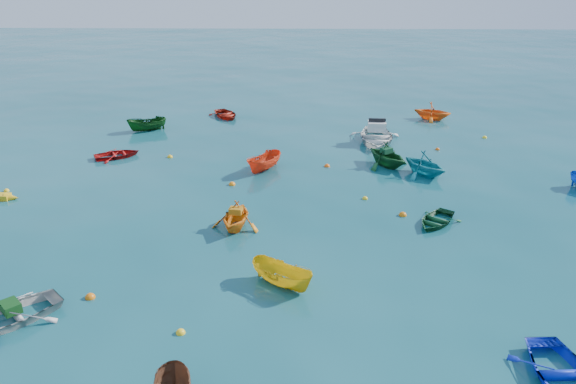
{
  "coord_description": "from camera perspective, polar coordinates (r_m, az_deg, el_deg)",
  "views": [
    {
      "loc": [
        0.61,
        -21.78,
        11.66
      ],
      "look_at": [
        0.0,
        5.0,
        0.4
      ],
      "focal_mm": 35.0,
      "sensor_mm": 36.0,
      "label": 1
    }
  ],
  "objects": [
    {
      "name": "buoy_ye_e",
      "position": [
        41.56,
        19.34,
        5.2
      ],
      "size": [
        0.33,
        0.33,
        0.33
      ],
      "primitive_type": "sphere",
      "color": "yellow",
      "rests_on": "ground"
    },
    {
      "name": "dinghy_orange_far",
      "position": [
        45.29,
        14.39,
        7.16
      ],
      "size": [
        3.51,
        3.3,
        1.47
      ],
      "primitive_type": "imported",
      "rotation": [
        0.0,
        0.0,
        1.17
      ],
      "color": "orange",
      "rests_on": "ground"
    },
    {
      "name": "sampan_green_far",
      "position": [
        42.16,
        -14.07,
        6.05
      ],
      "size": [
        3.0,
        2.1,
        1.09
      ],
      "primitive_type": "imported",
      "rotation": [
        0.0,
        0.0,
        -1.16
      ],
      "color": "#0F4313",
      "rests_on": "ground"
    },
    {
      "name": "buoy_ye_d",
      "position": [
        36.13,
        -11.9,
        3.47
      ],
      "size": [
        0.35,
        0.35,
        0.35
      ],
      "primitive_type": "sphere",
      "color": "yellow",
      "rests_on": "ground"
    },
    {
      "name": "sampan_orange_n",
      "position": [
        33.18,
        -2.4,
        2.21
      ],
      "size": [
        2.51,
        3.07,
        1.13
      ],
      "primitive_type": "imported",
      "rotation": [
        0.0,
        0.0,
        -0.57
      ],
      "color": "red",
      "rests_on": "ground"
    },
    {
      "name": "ground",
      "position": [
        24.71,
        -0.26,
        -5.35
      ],
      "size": [
        160.0,
        160.0,
        0.0
      ],
      "primitive_type": "plane",
      "color": "#0A444D",
      "rests_on": "ground"
    },
    {
      "name": "dinghy_white_near",
      "position": [
        22.15,
        -26.36,
        -11.67
      ],
      "size": [
        4.2,
        4.19,
        0.72
      ],
      "primitive_type": "imported",
      "rotation": [
        0.0,
        0.0,
        -0.79
      ],
      "color": "beige",
      "rests_on": "ground"
    },
    {
      "name": "buoy_or_c",
      "position": [
        31.19,
        -5.7,
        0.73
      ],
      "size": [
        0.37,
        0.37,
        0.37
      ],
      "primitive_type": "sphere",
      "color": "orange",
      "rests_on": "ground"
    },
    {
      "name": "buoy_or_a",
      "position": [
        22.36,
        -19.45,
        -10.11
      ],
      "size": [
        0.38,
        0.38,
        0.38
      ],
      "primitive_type": "sphere",
      "color": "orange",
      "rests_on": "ground"
    },
    {
      "name": "dinghy_orange_w",
      "position": [
        26.31,
        -5.28,
        -3.61
      ],
      "size": [
        2.69,
        2.99,
        1.39
      ],
      "primitive_type": "imported",
      "rotation": [
        0.0,
        0.0,
        -0.17
      ],
      "color": "orange",
      "rests_on": "ground"
    },
    {
      "name": "buoy_ye_a",
      "position": [
        19.73,
        -10.85,
        -13.91
      ],
      "size": [
        0.32,
        0.32,
        0.32
      ],
      "primitive_type": "sphere",
      "color": "yellow",
      "rests_on": "ground"
    },
    {
      "name": "tarp_orange_a",
      "position": [
        26.0,
        -5.32,
        -1.9
      ],
      "size": [
        0.66,
        0.54,
        0.29
      ],
      "primitive_type": "cube",
      "rotation": [
        0.0,
        0.0,
        -0.17
      ],
      "color": "#C27613",
      "rests_on": "dinghy_orange_w"
    },
    {
      "name": "buoy_ye_b",
      "position": [
        33.79,
        -26.68,
        0.08
      ],
      "size": [
        0.29,
        0.29,
        0.29
      ],
      "primitive_type": "sphere",
      "color": "yellow",
      "rests_on": "ground"
    },
    {
      "name": "dinghy_cyan_se",
      "position": [
        33.44,
        13.63,
        1.72
      ],
      "size": [
        3.77,
        3.83,
        1.53
      ],
      "primitive_type": "imported",
      "rotation": [
        0.0,
        0.0,
        0.67
      ],
      "color": "teal",
      "rests_on": "ground"
    },
    {
      "name": "sampan_yellow_mid",
      "position": [
        21.82,
        -0.57,
        -9.5
      ],
      "size": [
        2.87,
        2.49,
        1.08
      ],
      "primitive_type": "imported",
      "rotation": [
        0.0,
        0.0,
        0.94
      ],
      "color": "gold",
      "rests_on": "ground"
    },
    {
      "name": "buoy_or_e",
      "position": [
        38.06,
        14.94,
        4.17
      ],
      "size": [
        0.29,
        0.29,
        0.29
      ],
      "primitive_type": "sphere",
      "color": "#EF5A0C",
      "rests_on": "ground"
    },
    {
      "name": "dinghy_green_e",
      "position": [
        27.51,
        14.78,
        -3.09
      ],
      "size": [
        3.09,
        3.26,
        0.55
      ],
      "primitive_type": "imported",
      "rotation": [
        0.0,
        0.0,
        -0.62
      ],
      "color": "#104724",
      "rests_on": "ground"
    },
    {
      "name": "tarp_green_a",
      "position": [
        21.89,
        -26.35,
        -10.41
      ],
      "size": [
        0.91,
        0.91,
        0.36
      ],
      "primitive_type": "cube",
      "rotation": [
        0.0,
        0.0,
        -0.79
      ],
      "color": "#104215",
      "rests_on": "dinghy_white_near"
    },
    {
      "name": "buoy_ye_c",
      "position": [
        29.51,
        7.83,
        -0.7
      ],
      "size": [
        0.29,
        0.29,
        0.29
      ],
      "primitive_type": "sphere",
      "color": "yellow",
      "rests_on": "ground"
    },
    {
      "name": "dinghy_green_n",
      "position": [
        34.41,
        9.97,
        2.63
      ],
      "size": [
        3.87,
        3.98,
        1.59
      ],
      "primitive_type": "imported",
      "rotation": [
        0.0,
        0.0,
        0.61
      ],
      "color": "#124D21",
      "rests_on": "ground"
    },
    {
      "name": "buoy_or_d",
      "position": [
        33.86,
        3.98,
        2.6
      ],
      "size": [
        0.34,
        0.34,
        0.34
      ],
      "primitive_type": "sphere",
      "color": "#FF5D0D",
      "rests_on": "ground"
    },
    {
      "name": "dinghy_red_nw",
      "position": [
        36.97,
        -16.95,
        3.4
      ],
      "size": [
        3.35,
        3.0,
        0.57
      ],
      "primitive_type": "imported",
      "rotation": [
        0.0,
        0.0,
        2.04
      ],
      "color": "#B1100E",
      "rests_on": "ground"
    },
    {
      "name": "tarp_green_b",
      "position": [
        34.16,
        9.96,
        4.18
      ],
      "size": [
        0.8,
        0.76,
        0.31
      ],
      "primitive_type": "cube",
      "rotation": [
        0.0,
        0.0,
        0.61
      ],
      "color": "#104325",
      "rests_on": "dinghy_green_n"
    },
    {
      "name": "dinghy_red_far",
      "position": [
        44.83,
        -6.33,
        7.58
      ],
      "size": [
        3.37,
        3.71,
        0.63
      ],
      "primitive_type": "imported",
      "rotation": [
        0.0,
        0.0,
        0.5
      ],
      "color": "#A41C0D",
      "rests_on": "ground"
    },
    {
      "name": "motorboat_white",
      "position": [
        38.75,
        8.91,
        5.01
      ],
      "size": [
        3.73,
        4.98,
        1.59
      ],
      "primitive_type": "imported",
      "rotation": [
        0.0,
        0.0,
        -0.07
      ],
      "color": "silver",
      "rests_on": "ground"
    },
    {
      "name": "buoy_or_b",
      "position": [
        27.95,
        11.57,
        -2.35
      ],
      "size": [
        0.39,
        0.39,
        0.39
      ],
      "primitive_type": "sphere",
      "color": "orange",
      "rests_on": "ground"
    }
  ]
}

